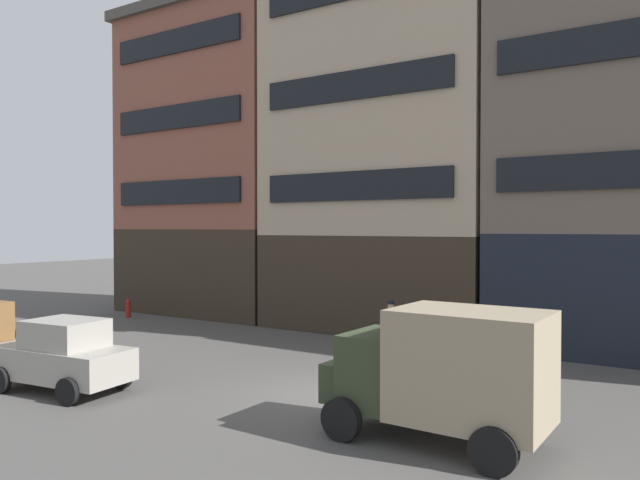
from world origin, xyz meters
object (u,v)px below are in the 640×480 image
object	(u,v)px
pedestrian_officer	(391,325)
fire_hydrant_curbside	(128,308)
delivery_truck_near	(441,370)
sedan_dark	(62,355)

from	to	relation	value
pedestrian_officer	fire_hydrant_curbside	size ratio (longest dim) A/B	2.16
pedestrian_officer	fire_hydrant_curbside	distance (m)	13.98
pedestrian_officer	fire_hydrant_curbside	bearing A→B (deg)	176.18
delivery_truck_near	fire_hydrant_curbside	xyz separation A→B (m)	(-18.34, 7.66, -1.00)
sedan_dark	fire_hydrant_curbside	distance (m)	12.90
delivery_truck_near	pedestrian_officer	xyz separation A→B (m)	(-4.40, 6.73, -0.44)
sedan_dark	pedestrian_officer	xyz separation A→B (m)	(5.09, 8.43, 0.07)
sedan_dark	delivery_truck_near	bearing A→B (deg)	10.15
sedan_dark	pedestrian_officer	world-z (taller)	sedan_dark
sedan_dark	pedestrian_officer	bearing A→B (deg)	58.90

